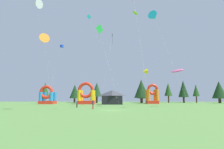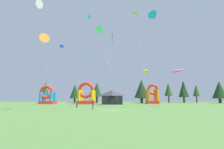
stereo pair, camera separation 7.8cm
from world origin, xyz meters
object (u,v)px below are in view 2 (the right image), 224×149
Objects in this scene: kite_cyan_delta at (154,17)px; kite_lime_parafoil at (135,13)px; kite_white_delta at (36,4)px; inflatable_red_slide at (47,97)px; kite_blue_box at (62,46)px; kite_pink_parafoil at (177,71)px; kite_green_diamond at (99,30)px; person_near_camera at (93,104)px; kite_teal_diamond at (89,18)px; inflatable_blue_arch at (86,96)px; festival_tent at (112,97)px; kite_black_diamond at (112,36)px; kite_orange_delta at (43,40)px; person_far_side at (77,103)px; inflatable_orange_dome at (152,96)px; kite_yellow_delta at (145,71)px.

kite_lime_parafoil reaches higher than kite_cyan_delta.
inflatable_red_slide is (-2.99, 18.44, -23.87)m from kite_white_delta.
kite_white_delta reaches higher than kite_blue_box.
kite_green_diamond is at bearing -145.93° from kite_pink_parafoil.
person_near_camera is at bearing -26.83° from kite_white_delta.
kite_teal_diamond is 25.64m from inflatable_blue_arch.
festival_tent is at bearing -161.16° from person_near_camera.
kite_black_diamond is 1.22× the size of kite_orange_delta.
kite_blue_box reaches higher than person_far_side.
kite_blue_box is at bearing 118.50° from kite_green_diamond.
kite_cyan_delta reaches higher than kite_black_diamond.
kite_pink_parafoil is at bearing -25.55° from kite_blue_box.
kite_cyan_delta reaches higher than kite_green_diamond.
person_near_camera is 23.53m from festival_tent.
inflatable_orange_dome is at bearing 64.88° from kite_green_diamond.
kite_black_diamond is at bearing -5.91° from kite_white_delta.
inflatable_red_slide is 0.97× the size of festival_tent.
kite_yellow_delta is (9.56, 8.55, -6.63)m from kite_green_diamond.
kite_cyan_delta is at bearing 41.63° from kite_green_diamond.
kite_blue_box is at bearing -41.76° from person_far_side.
inflatable_red_slide is at bearing 171.72° from festival_tent.
kite_white_delta is 3.77× the size of inflatable_blue_arch.
kite_teal_diamond is 1.09× the size of kite_lime_parafoil.
kite_cyan_delta is at bearing -168.98° from kite_pink_parafoil.
kite_teal_diamond reaches higher than kite_black_diamond.
inflatable_orange_dome is 15.47m from festival_tent.
kite_orange_delta is (-10.68, 0.99, -1.52)m from kite_green_diamond.
inflatable_red_slide is at bearing 154.40° from kite_lime_parafoil.
kite_lime_parafoil reaches higher than festival_tent.
inflatable_red_slide is 22.40m from festival_tent.
kite_teal_diamond is 30.00m from inflatable_red_slide.
kite_cyan_delta is 3.37× the size of inflatable_orange_dome.
festival_tent is at bearing -8.28° from inflatable_red_slide.
kite_black_diamond is 11.43m from kite_yellow_delta.
kite_black_diamond is 0.61× the size of kite_teal_diamond.
kite_cyan_delta is at bearing -1.75° from kite_white_delta.
kite_lime_parafoil is at bearing 168.75° from person_near_camera.
inflatable_blue_arch reaches higher than inflatable_orange_dome.
kite_yellow_delta is 21.02m from festival_tent.
festival_tent is at bearing 86.18° from kite_green_diamond.
kite_teal_diamond is (5.12, 23.26, 14.47)m from kite_orange_delta.
kite_lime_parafoil is 14.68× the size of person_near_camera.
kite_white_delta is 18.29m from kite_orange_delta.
inflatable_red_slide is at bearing 123.77° from kite_green_diamond.
person_far_side is at bearing 178.92° from kite_yellow_delta.
kite_yellow_delta is at bearing -38.18° from kite_blue_box.
kite_lime_parafoil is at bearing -25.60° from inflatable_red_slide.
person_near_camera is 1.10× the size of person_far_side.
kite_lime_parafoil reaches higher than kite_yellow_delta.
kite_orange_delta is 28.11m from kite_blue_box.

